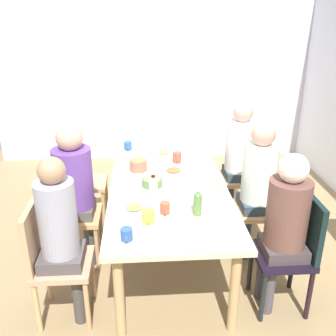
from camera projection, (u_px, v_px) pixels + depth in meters
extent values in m
plane|color=#8D754F|center=(168.00, 255.00, 3.59)|extent=(6.02, 6.02, 0.00)
cube|color=silver|center=(155.00, 69.00, 5.44)|extent=(0.12, 4.54, 2.60)
cube|color=beige|center=(168.00, 186.00, 3.31)|extent=(2.04, 0.98, 0.04)
cylinder|color=tan|center=(127.00, 181.00, 4.28)|extent=(0.07, 0.07, 0.68)
cylinder|color=tan|center=(119.00, 296.00, 2.58)|extent=(0.07, 0.07, 0.68)
cylinder|color=tan|center=(197.00, 179.00, 4.32)|extent=(0.07, 0.07, 0.68)
cylinder|color=tan|center=(234.00, 291.00, 2.63)|extent=(0.07, 0.07, 0.68)
cube|color=tan|center=(63.00, 264.00, 2.74)|extent=(0.40, 0.40, 0.04)
cylinder|color=tan|center=(48.00, 276.00, 2.97)|extent=(0.04, 0.04, 0.43)
cylinder|color=tan|center=(37.00, 308.00, 2.66)|extent=(0.04, 0.04, 0.43)
cylinder|color=tan|center=(93.00, 274.00, 2.99)|extent=(0.04, 0.04, 0.43)
cylinder|color=tan|center=(87.00, 305.00, 2.68)|extent=(0.04, 0.04, 0.43)
cube|color=tan|center=(33.00, 237.00, 2.64)|extent=(0.38, 0.04, 0.45)
cylinder|color=#493A4A|center=(82.00, 281.00, 2.90)|extent=(0.09, 0.09, 0.45)
cylinder|color=#3F3C38|center=(79.00, 296.00, 2.76)|extent=(0.09, 0.09, 0.45)
cube|color=#484242|center=(62.00, 257.00, 2.72)|extent=(0.30, 0.30, 0.10)
cylinder|color=#9998A7|center=(57.00, 218.00, 2.59)|extent=(0.26, 0.26, 0.53)
sphere|color=#A77D5C|center=(51.00, 171.00, 2.46)|extent=(0.18, 0.18, 0.18)
cube|color=tan|center=(87.00, 183.00, 3.99)|extent=(0.40, 0.40, 0.04)
cylinder|color=tan|center=(75.00, 196.00, 4.22)|extent=(0.04, 0.04, 0.43)
cylinder|color=tan|center=(70.00, 211.00, 3.91)|extent=(0.04, 0.04, 0.43)
cylinder|color=tan|center=(106.00, 195.00, 4.25)|extent=(0.04, 0.04, 0.43)
cylinder|color=tan|center=(104.00, 210.00, 3.93)|extent=(0.04, 0.04, 0.43)
cube|color=tan|center=(67.00, 162.00, 3.89)|extent=(0.38, 0.04, 0.45)
cube|color=tan|center=(77.00, 216.00, 3.37)|extent=(0.40, 0.40, 0.04)
cylinder|color=tan|center=(64.00, 229.00, 3.60)|extent=(0.04, 0.04, 0.43)
cylinder|color=tan|center=(57.00, 250.00, 3.29)|extent=(0.04, 0.04, 0.43)
cylinder|color=tan|center=(101.00, 227.00, 3.62)|extent=(0.04, 0.04, 0.43)
cylinder|color=tan|center=(97.00, 249.00, 3.31)|extent=(0.04, 0.04, 0.43)
cube|color=tan|center=(53.00, 193.00, 3.26)|extent=(0.38, 0.04, 0.45)
cylinder|color=#484247|center=(92.00, 232.00, 3.53)|extent=(0.09, 0.09, 0.45)
cylinder|color=#3D4549|center=(90.00, 242.00, 3.38)|extent=(0.09, 0.09, 0.45)
cube|color=#484542|center=(77.00, 210.00, 3.34)|extent=(0.30, 0.30, 0.10)
cylinder|color=#603B8F|center=(73.00, 178.00, 3.22)|extent=(0.32, 0.32, 0.51)
sphere|color=tan|center=(69.00, 138.00, 3.09)|extent=(0.22, 0.22, 0.22)
cube|color=tan|center=(256.00, 210.00, 3.47)|extent=(0.40, 0.40, 0.04)
cylinder|color=tan|center=(278.00, 241.00, 3.41)|extent=(0.04, 0.04, 0.43)
cylinder|color=tan|center=(266.00, 221.00, 3.72)|extent=(0.04, 0.04, 0.43)
cylinder|color=tan|center=(240.00, 243.00, 3.39)|extent=(0.04, 0.04, 0.43)
cylinder|color=tan|center=(231.00, 223.00, 3.70)|extent=(0.04, 0.04, 0.43)
cube|color=tan|center=(279.00, 186.00, 3.39)|extent=(0.38, 0.04, 0.45)
cylinder|color=navy|center=(245.00, 236.00, 3.47)|extent=(0.09, 0.09, 0.45)
cylinder|color=#343043|center=(241.00, 227.00, 3.62)|extent=(0.09, 0.09, 0.45)
cube|color=#2E3D4B|center=(257.00, 204.00, 3.44)|extent=(0.30, 0.30, 0.10)
cylinder|color=silver|center=(260.00, 173.00, 3.32)|extent=(0.30, 0.30, 0.51)
sphere|color=tan|center=(264.00, 134.00, 3.19)|extent=(0.20, 0.20, 0.20)
cube|color=tan|center=(238.00, 179.00, 4.09)|extent=(0.40, 0.40, 0.04)
cylinder|color=tan|center=(257.00, 205.00, 4.03)|extent=(0.04, 0.04, 0.43)
cylinder|color=tan|center=(248.00, 190.00, 4.35)|extent=(0.04, 0.04, 0.43)
cylinder|color=tan|center=(224.00, 206.00, 4.01)|extent=(0.04, 0.04, 0.43)
cylinder|color=tan|center=(218.00, 191.00, 4.32)|extent=(0.04, 0.04, 0.43)
cube|color=tan|center=(257.00, 158.00, 4.01)|extent=(0.38, 0.04, 0.45)
cylinder|color=#313744|center=(229.00, 201.00, 4.09)|extent=(0.09, 0.09, 0.45)
cylinder|color=#352852|center=(226.00, 194.00, 4.24)|extent=(0.09, 0.09, 0.45)
cube|color=#293B46|center=(239.00, 174.00, 4.07)|extent=(0.30, 0.30, 0.10)
cylinder|color=silver|center=(241.00, 146.00, 3.95)|extent=(0.31, 0.31, 0.52)
sphere|color=tan|center=(243.00, 112.00, 3.81)|extent=(0.20, 0.20, 0.20)
cube|color=black|center=(282.00, 255.00, 2.84)|extent=(0.40, 0.40, 0.04)
cylinder|color=black|center=(309.00, 295.00, 2.78)|extent=(0.04, 0.04, 0.43)
cylinder|color=black|center=(292.00, 265.00, 3.09)|extent=(0.04, 0.04, 0.43)
cylinder|color=black|center=(263.00, 297.00, 2.76)|extent=(0.04, 0.04, 0.43)
cylinder|color=black|center=(250.00, 267.00, 3.07)|extent=(0.04, 0.04, 0.43)
cube|color=black|center=(310.00, 227.00, 2.76)|extent=(0.38, 0.04, 0.45)
cylinder|color=#49434B|center=(269.00, 287.00, 2.84)|extent=(0.09, 0.09, 0.45)
cylinder|color=#363746|center=(262.00, 273.00, 2.99)|extent=(0.09, 0.09, 0.45)
cube|color=#403639|center=(283.00, 248.00, 2.82)|extent=(0.30, 0.30, 0.10)
cylinder|color=brown|center=(288.00, 213.00, 2.70)|extent=(0.30, 0.30, 0.49)
sphere|color=#F9D9BF|center=(294.00, 168.00, 2.57)|extent=(0.21, 0.21, 0.21)
cylinder|color=silver|center=(134.00, 209.00, 2.88)|extent=(0.23, 0.23, 0.01)
ellipsoid|color=#7C9B48|center=(134.00, 207.00, 2.88)|extent=(0.13, 0.13, 0.02)
cylinder|color=silver|center=(163.00, 154.00, 3.95)|extent=(0.23, 0.23, 0.01)
ellipsoid|color=tan|center=(163.00, 152.00, 3.95)|extent=(0.13, 0.13, 0.02)
cylinder|color=white|center=(174.00, 172.00, 3.53)|extent=(0.24, 0.24, 0.01)
ellipsoid|color=#AD6131|center=(174.00, 170.00, 3.52)|extent=(0.13, 0.13, 0.02)
cylinder|color=#94614E|center=(138.00, 165.00, 3.57)|extent=(0.16, 0.16, 0.10)
ellipsoid|color=#B47942|center=(138.00, 160.00, 3.55)|extent=(0.13, 0.13, 0.04)
cylinder|color=#4E7749|center=(152.00, 182.00, 3.26)|extent=(0.17, 0.17, 0.07)
ellipsoid|color=tan|center=(152.00, 178.00, 3.25)|extent=(0.14, 0.14, 0.04)
cylinder|color=beige|center=(209.00, 189.00, 3.13)|extent=(0.18, 0.18, 0.08)
ellipsoid|color=#D2BB70|center=(209.00, 184.00, 3.12)|extent=(0.14, 0.14, 0.04)
cylinder|color=#C64B3F|center=(177.00, 157.00, 3.75)|extent=(0.08, 0.08, 0.10)
torus|color=#D24E43|center=(177.00, 159.00, 3.70)|extent=(0.05, 0.01, 0.05)
cylinder|color=#CC5139|center=(165.00, 208.00, 2.83)|extent=(0.07, 0.07, 0.09)
torus|color=#C54C46|center=(165.00, 211.00, 2.78)|extent=(0.05, 0.01, 0.05)
cylinder|color=gold|center=(148.00, 216.00, 2.71)|extent=(0.09, 0.09, 0.10)
torus|color=#E3C154|center=(149.00, 220.00, 2.66)|extent=(0.05, 0.01, 0.05)
cylinder|color=#2F5497|center=(127.00, 234.00, 2.51)|extent=(0.08, 0.08, 0.08)
torus|color=#31559F|center=(126.00, 239.00, 2.46)|extent=(0.05, 0.01, 0.05)
cylinder|color=#2F5A97|center=(128.00, 146.00, 4.07)|extent=(0.08, 0.08, 0.09)
torus|color=#2B4F9C|center=(128.00, 148.00, 4.02)|extent=(0.05, 0.01, 0.05)
cylinder|color=silver|center=(153.00, 193.00, 2.92)|extent=(0.06, 0.06, 0.21)
cone|color=silver|center=(153.00, 179.00, 2.88)|extent=(0.06, 0.06, 0.03)
cylinder|color=black|center=(153.00, 176.00, 2.87)|extent=(0.03, 0.03, 0.01)
cylinder|color=#547E3F|center=(198.00, 205.00, 2.80)|extent=(0.06, 0.06, 0.16)
cone|color=#4B8042|center=(198.00, 193.00, 2.76)|extent=(0.06, 0.06, 0.03)
cylinder|color=white|center=(198.00, 191.00, 2.75)|extent=(0.03, 0.03, 0.01)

